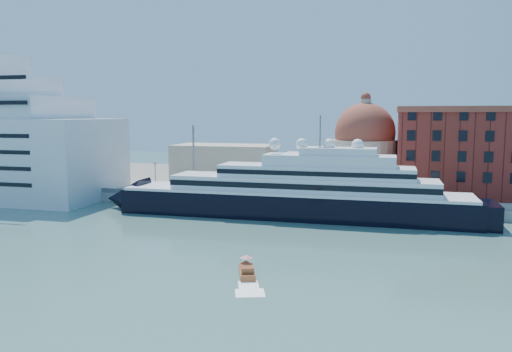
# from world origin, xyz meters

# --- Properties ---
(ground) EXTENTS (400.00, 400.00, 0.00)m
(ground) POSITION_xyz_m (0.00, 0.00, 0.00)
(ground) COLOR #365D5A
(ground) RESTS_ON ground
(quay) EXTENTS (180.00, 10.00, 2.50)m
(quay) POSITION_xyz_m (0.00, 34.00, 1.25)
(quay) COLOR gray
(quay) RESTS_ON ground
(land) EXTENTS (260.00, 72.00, 2.00)m
(land) POSITION_xyz_m (0.00, 75.00, 1.00)
(land) COLOR slate
(land) RESTS_ON ground
(quay_fence) EXTENTS (180.00, 0.10, 1.20)m
(quay_fence) POSITION_xyz_m (0.00, 29.50, 3.10)
(quay_fence) COLOR slate
(quay_fence) RESTS_ON quay
(superyacht) EXTENTS (90.02, 12.48, 26.90)m
(superyacht) POSITION_xyz_m (5.40, 23.00, 4.64)
(superyacht) COLOR black
(superyacht) RESTS_ON ground
(service_barge) EXTENTS (13.72, 4.63, 3.08)m
(service_barge) POSITION_xyz_m (-54.47, 20.96, 0.89)
(service_barge) COLOR white
(service_barge) RESTS_ON ground
(water_taxi) EXTENTS (4.08, 6.68, 3.01)m
(water_taxi) POSITION_xyz_m (9.43, -19.87, 0.72)
(water_taxi) COLOR brown
(water_taxi) RESTS_ON ground
(warehouse) EXTENTS (43.00, 19.00, 23.25)m
(warehouse) POSITION_xyz_m (52.00, 52.00, 13.79)
(warehouse) COLOR maroon
(warehouse) RESTS_ON land
(church) EXTENTS (66.00, 18.00, 25.50)m
(church) POSITION_xyz_m (6.39, 57.72, 10.91)
(church) COLOR beige
(church) RESTS_ON land
(lamp_posts) EXTENTS (120.80, 2.40, 18.00)m
(lamp_posts) POSITION_xyz_m (-12.67, 32.27, 9.84)
(lamp_posts) COLOR slate
(lamp_posts) RESTS_ON quay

